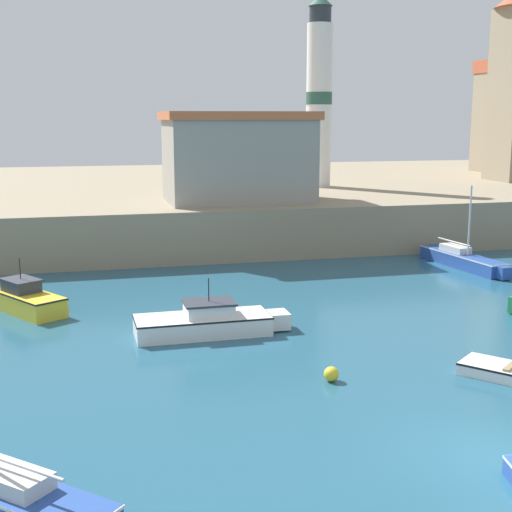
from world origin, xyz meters
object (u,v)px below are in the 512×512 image
(sailboat_blue_0, at_px, (462,259))
(lighthouse, at_px, (319,95))
(motorboat_yellow_3, at_px, (23,298))
(motorboat_white_4, at_px, (208,322))
(mooring_buoy, at_px, (331,374))
(harbor_shed_near_wharf, at_px, (238,156))

(sailboat_blue_0, bearing_deg, lighthouse, 99.48)
(motorboat_yellow_3, xyz_separation_m, motorboat_white_4, (7.12, -5.28, -0.05))
(motorboat_white_4, bearing_deg, lighthouse, 62.63)
(sailboat_blue_0, bearing_deg, mooring_buoy, -131.77)
(motorboat_white_4, xyz_separation_m, mooring_buoy, (2.89, -5.87, -0.25))
(motorboat_yellow_3, bearing_deg, motorboat_white_4, -36.56)
(motorboat_yellow_3, height_order, lighthouse, lighthouse)
(harbor_shed_near_wharf, bearing_deg, lighthouse, 44.70)
(sailboat_blue_0, xyz_separation_m, mooring_buoy, (-13.05, -14.61, -0.22))
(motorboat_yellow_3, height_order, mooring_buoy, motorboat_yellow_3)
(sailboat_blue_0, distance_m, mooring_buoy, 19.60)
(lighthouse, bearing_deg, mooring_buoy, -108.18)
(sailboat_blue_0, relative_size, mooring_buoy, 14.63)
(motorboat_white_4, distance_m, lighthouse, 30.09)
(sailboat_blue_0, distance_m, motorboat_white_4, 18.18)
(lighthouse, bearing_deg, motorboat_yellow_3, -135.21)
(harbor_shed_near_wharf, bearing_deg, motorboat_white_4, -106.42)
(motorboat_white_4, relative_size, harbor_shed_near_wharf, 0.66)
(lighthouse, distance_m, harbor_shed_near_wharf, 11.94)
(sailboat_blue_0, height_order, harbor_shed_near_wharf, harbor_shed_near_wharf)
(lighthouse, xyz_separation_m, harbor_shed_near_wharf, (-8.00, -7.92, -3.98))
(mooring_buoy, relative_size, lighthouse, 0.03)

